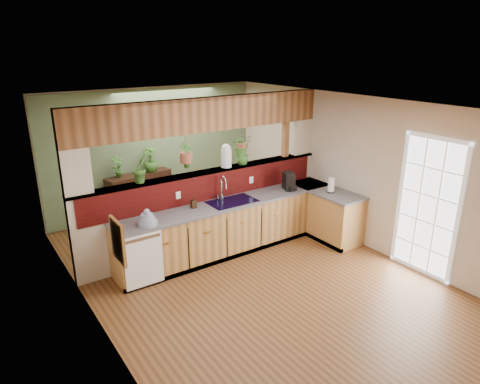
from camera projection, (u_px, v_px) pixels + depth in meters
ground at (254, 278)px, 6.56m from camera, size 4.60×7.00×0.01m
ceiling at (256, 107)px, 5.72m from camera, size 4.60×7.00×0.01m
wall_back at (155, 151)px, 8.86m from camera, size 4.60×0.02×2.60m
wall_left at (94, 237)px, 4.90m from camera, size 0.02×7.00×2.60m
wall_right at (362, 172)px, 7.37m from camera, size 0.02×7.00×2.60m
pass_through_partition at (209, 182)px, 7.24m from camera, size 4.60×0.21×2.60m
pass_through_ledge at (207, 172)px, 7.17m from camera, size 4.60×0.21×0.04m
header_beam at (206, 115)px, 6.86m from camera, size 4.60×0.15×0.55m
sage_backwall at (155, 151)px, 8.85m from camera, size 4.55×0.02×2.55m
countertop at (263, 221)px, 7.54m from camera, size 4.14×1.52×0.90m
dishwasher at (144, 260)px, 6.14m from camera, size 0.58×0.03×0.82m
navy_sink at (232, 206)px, 7.19m from camera, size 0.82×0.50×0.18m
french_door at (427, 209)px, 6.43m from camera, size 0.06×1.02×2.16m
framed_print at (118, 241)px, 4.22m from camera, size 0.04×0.35×0.45m
faucet at (222, 187)px, 7.17m from camera, size 0.18×0.18×0.42m
dish_stack at (147, 220)px, 6.21m from camera, size 0.28×0.28×0.25m
soap_dispenser at (194, 202)px, 6.85m from camera, size 0.09×0.10×0.19m
coffee_maker at (289, 182)px, 7.70m from camera, size 0.17×0.29×0.32m
paper_towel at (331, 185)px, 7.56m from camera, size 0.13×0.13×0.29m
glass_jar at (226, 156)px, 7.30m from camera, size 0.18×0.18×0.41m
ledge_plant_left at (140, 168)px, 6.46m from camera, size 0.30×0.27×0.45m
ledge_plant_right at (242, 153)px, 7.48m from camera, size 0.26×0.26×0.42m
hanging_plant_a at (186, 147)px, 6.81m from camera, size 0.26×0.21×0.55m
hanging_plant_b at (242, 136)px, 7.37m from camera, size 0.44×0.42×0.51m
shelving_console at (140, 195)px, 8.67m from camera, size 1.39×0.60×0.90m
shelf_plant_a at (118, 166)px, 8.24m from camera, size 0.24×0.17×0.43m
shelf_plant_b at (150, 159)px, 8.59m from camera, size 0.36×0.36×0.51m
floor_plant at (209, 200)px, 8.76m from camera, size 0.80×0.74×0.75m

